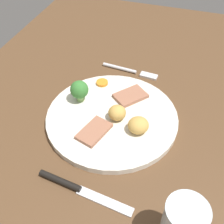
# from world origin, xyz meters

# --- Properties ---
(dining_table) EXTENTS (1.20, 0.84, 0.04)m
(dining_table) POSITION_xyz_m (0.00, 0.00, 0.02)
(dining_table) COLOR brown
(dining_table) RESTS_ON ground
(dinner_plate) EXTENTS (0.29, 0.29, 0.01)m
(dinner_plate) POSITION_xyz_m (0.02, -0.01, 0.04)
(dinner_plate) COLOR silver
(dinner_plate) RESTS_ON dining_table
(meat_slice_main) EXTENTS (0.08, 0.06, 0.01)m
(meat_slice_main) POSITION_xyz_m (0.08, -0.03, 0.05)
(meat_slice_main) COLOR #9E664C
(meat_slice_main) RESTS_ON dinner_plate
(meat_slice_under) EXTENTS (0.09, 0.08, 0.01)m
(meat_slice_under) POSITION_xyz_m (-0.05, 0.01, 0.05)
(meat_slice_under) COLOR #9E664C
(meat_slice_under) RESTS_ON dinner_plate
(roast_potato_left) EXTENTS (0.06, 0.06, 0.03)m
(roast_potato_left) POSITION_xyz_m (0.04, 0.05, 0.07)
(roast_potato_left) COLOR tan
(roast_potato_left) RESTS_ON dinner_plate
(roast_potato_right) EXTENTS (0.05, 0.05, 0.03)m
(roast_potato_right) POSITION_xyz_m (0.02, -0.00, 0.07)
(roast_potato_right) COLOR tan
(roast_potato_right) RESTS_ON dinner_plate
(carrot_coin_front) EXTENTS (0.03, 0.03, 0.01)m
(carrot_coin_front) POSITION_xyz_m (-0.08, -0.07, 0.05)
(carrot_coin_front) COLOR orange
(carrot_coin_front) RESTS_ON dinner_plate
(broccoli_floret) EXTENTS (0.04, 0.04, 0.05)m
(broccoli_floret) POSITION_xyz_m (-0.01, -0.10, 0.08)
(broccoli_floret) COLOR #8CB766
(broccoli_floret) RESTS_ON dinner_plate
(fork) EXTENTS (0.03, 0.15, 0.01)m
(fork) POSITION_xyz_m (-0.17, -0.02, 0.04)
(fork) COLOR silver
(fork) RESTS_ON dining_table
(knife) EXTENTS (0.04, 0.19, 0.01)m
(knife) POSITION_xyz_m (0.20, -0.02, 0.04)
(knife) COLOR black
(knife) RESTS_ON dining_table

